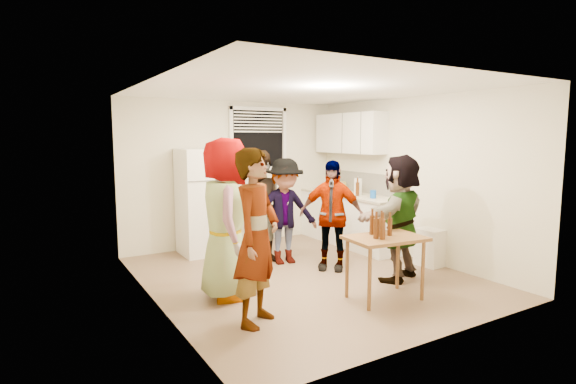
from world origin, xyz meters
TOP-DOWN VIEW (x-y plane):
  - room at (0.00, 0.00)m, footprint 4.00×4.50m
  - window at (0.45, 2.21)m, footprint 1.12×0.10m
  - refrigerator at (-0.75, 1.88)m, footprint 0.70×0.70m
  - counter_lower at (1.70, 1.15)m, footprint 0.60×2.20m
  - countertop at (1.70, 1.15)m, footprint 0.64×2.22m
  - backsplash at (1.99, 1.15)m, footprint 0.03×2.20m
  - upper_cabinets at (1.83, 1.35)m, footprint 0.34×1.60m
  - kettle at (1.65, 1.41)m, footprint 0.31×0.28m
  - paper_towel at (1.68, 0.92)m, footprint 0.13×0.13m
  - wine_bottle at (1.75, 1.88)m, footprint 0.07×0.07m
  - beer_bottle_counter at (1.60, 0.84)m, footprint 0.06×0.06m
  - blue_cup at (1.63, 0.48)m, footprint 0.10×0.10m
  - picture_frame at (1.92, 1.64)m, footprint 0.02×0.20m
  - trash_bin at (1.90, -0.52)m, footprint 0.40×0.40m
  - serving_table at (0.33, -1.20)m, footprint 0.94×0.67m
  - beer_bottle_table at (0.41, -1.18)m, footprint 0.05×0.05m
  - red_cup at (0.37, -1.09)m, footprint 0.09×0.09m
  - guest_grey at (-1.23, -0.18)m, footprint 2.08×1.47m
  - guest_stripe at (-1.26, -1.04)m, footprint 1.60×1.81m
  - guest_back_left at (-0.13, 0.96)m, footprint 1.71×1.82m
  - guest_back_right at (0.10, 0.70)m, footprint 1.24×1.71m
  - guest_black at (0.51, 0.10)m, footprint 1.76×1.75m
  - guest_orange at (1.02, -0.74)m, footprint 2.04×2.11m

SIDE VIEW (x-z plane):
  - room at x=0.00m, z-range -1.25..1.25m
  - serving_table at x=0.33m, z-range -0.37..0.37m
  - guest_grey at x=-1.23m, z-range -0.30..0.30m
  - guest_stripe at x=-1.26m, z-range -0.21..0.21m
  - guest_back_left at x=-0.13m, z-range -0.32..0.32m
  - guest_back_right at x=0.10m, z-range -0.29..0.29m
  - guest_black at x=0.51m, z-range -0.19..0.19m
  - guest_orange at x=1.02m, z-range -0.25..0.25m
  - trash_bin at x=1.90m, z-range -0.02..0.52m
  - counter_lower at x=1.70m, z-range 0.00..0.86m
  - beer_bottle_table at x=0.41m, z-range 0.64..0.85m
  - red_cup at x=0.37m, z-range 0.68..0.80m
  - refrigerator at x=-0.75m, z-range 0.00..1.70m
  - countertop at x=1.70m, z-range 0.86..0.90m
  - beer_bottle_counter at x=1.60m, z-range 0.78..1.02m
  - kettle at x=1.65m, z-range 0.79..1.01m
  - paper_towel at x=1.68m, z-range 0.76..1.04m
  - blue_cup at x=1.63m, z-range 0.83..0.97m
  - wine_bottle at x=1.75m, z-range 0.77..1.03m
  - picture_frame at x=1.92m, z-range 0.90..1.06m
  - backsplash at x=1.99m, z-range 0.90..1.26m
  - window at x=0.45m, z-range 1.32..2.38m
  - upper_cabinets at x=1.83m, z-range 1.60..2.30m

